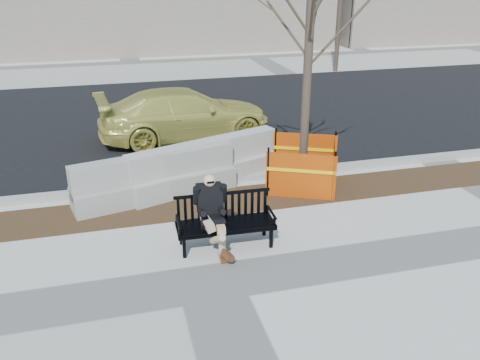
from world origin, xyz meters
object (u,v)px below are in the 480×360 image
object	(u,v)px
sedan	(186,138)
jersey_barrier_right	(206,184)
tree_fence	(302,185)
bench	(226,246)
seated_man	(212,246)
jersey_barrier_left	(157,197)

from	to	relation	value
sedan	jersey_barrier_right	world-z (taller)	sedan
tree_fence	jersey_barrier_right	world-z (taller)	tree_fence
tree_fence	jersey_barrier_right	size ratio (longest dim) A/B	1.50
bench	tree_fence	size ratio (longest dim) A/B	0.32
seated_man	jersey_barrier_right	world-z (taller)	seated_man
seated_man	jersey_barrier_right	bearing A→B (deg)	83.09
bench	jersey_barrier_right	xyz separation A→B (m)	(0.17, 2.55, 0.00)
seated_man	jersey_barrier_left	distance (m)	2.22
tree_fence	sedan	distance (m)	4.19
seated_man	sedan	world-z (taller)	sedan
jersey_barrier_left	tree_fence	bearing A→B (deg)	-16.85
seated_man	tree_fence	size ratio (longest dim) A/B	0.24
seated_man	sedan	size ratio (longest dim) A/B	0.27
tree_fence	jersey_barrier_left	xyz separation A→B (m)	(-3.00, 0.18, 0.00)
bench	jersey_barrier_right	distance (m)	2.56
tree_fence	jersey_barrier_left	bearing A→B (deg)	176.53
bench	sedan	bearing A→B (deg)	89.29
bench	sedan	size ratio (longest dim) A/B	0.36
tree_fence	jersey_barrier_right	bearing A→B (deg)	163.71
bench	tree_fence	xyz separation A→B (m)	(2.10, 1.99, 0.00)
bench	tree_fence	bearing A→B (deg)	45.38
sedan	tree_fence	bearing A→B (deg)	-159.68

